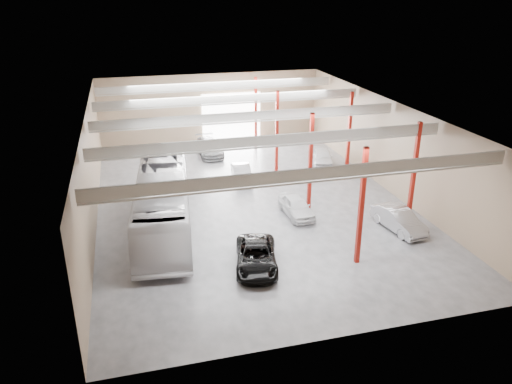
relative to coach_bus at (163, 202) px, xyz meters
name	(u,v)px	position (x,y,z in m)	size (l,w,h in m)	color
depot_shell	(251,136)	(6.72, 3.24, 3.04)	(22.12, 32.12, 7.06)	#4E4E53
coach_bus	(163,202)	(0.00, 0.00, 0.00)	(3.25, 13.89, 3.87)	silver
black_sedan	(256,257)	(4.59, -6.31, -1.25)	(2.28, 4.95, 1.38)	black
car_row_a	(296,206)	(9.09, -0.24, -1.24)	(1.63, 4.05, 1.38)	silver
car_row_b	(242,173)	(6.95, 7.26, -1.27)	(1.40, 4.01, 1.32)	#B5B5BA
car_row_c	(209,147)	(5.56, 14.76, -1.19)	(2.09, 5.14, 1.49)	slate
car_right_near	(399,220)	(14.86, -4.09, -1.21)	(1.54, 4.41, 1.45)	#9F9EA3
car_right_far	(322,157)	(14.89, 9.42, -1.20)	(1.74, 4.32, 1.47)	silver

